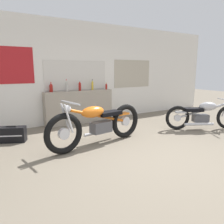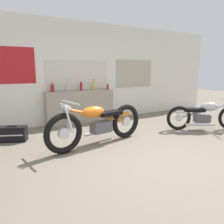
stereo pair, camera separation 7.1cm
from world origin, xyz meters
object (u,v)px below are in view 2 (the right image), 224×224
Objects in this scene: hard_case_black at (13,134)px; bottle_leftmost at (52,88)px; bottle_left_center at (68,86)px; motorcycle_orange at (98,123)px; bottle_center at (81,86)px; motorcycle_silver at (205,115)px; bottle_rightmost at (108,86)px; bottle_right_center at (94,85)px.

bottle_leftmost is at bearing 37.53° from hard_case_black.
bottle_left_center is 0.14× the size of motorcycle_orange.
bottle_center is 0.46× the size of hard_case_black.
motorcycle_silver is 4.50m from hard_case_black.
hard_case_black is at bearing 161.19° from motorcycle_silver.
bottle_leftmost is 0.88× the size of bottle_center.
bottle_leftmost is 1.24× the size of bottle_rightmost.
bottle_rightmost is (1.61, -0.09, -0.02)m from bottle_leftmost.
bottle_right_center reaches higher than bottle_center.
bottle_leftmost is 1.66m from hard_case_black.
motorcycle_silver is 0.77× the size of motorcycle_orange.
bottle_center is at bearing -3.79° from bottle_leftmost.
bottle_center is at bearing 76.76° from motorcycle_orange.
hard_case_black is (-1.12, -0.86, -0.86)m from bottle_leftmost.
bottle_left_center is 1.61× the size of bottle_rightmost.
bottle_center is (0.38, 0.00, -0.02)m from bottle_left_center.
motorcycle_orange is (-1.27, -1.86, -0.57)m from bottle_rightmost.
bottle_left_center reaches higher than motorcycle_orange.
bottle_right_center is 2.62m from hard_case_black.
hard_case_black is at bearing -159.93° from bottle_right_center.
motorcycle_silver is (1.94, -2.30, -0.66)m from bottle_right_center.
motorcycle_silver is at bearing -7.28° from motorcycle_orange.
bottle_center reaches higher than motorcycle_silver.
bottle_leftmost is 0.83× the size of bottle_right_center.
bottle_rightmost is at bearing 15.74° from hard_case_black.
bottle_rightmost reaches higher than motorcycle_silver.
bottle_leftmost reaches higher than hard_case_black.
bottle_right_center is 3.08m from motorcycle_silver.
hard_case_black is at bearing -142.47° from bottle_leftmost.
bottle_center is at bearing 23.00° from hard_case_black.
bottle_center is 0.83m from bottle_rightmost.
bottle_leftmost reaches higher than bottle_rightmost.
motorcycle_orange is (-0.45, -1.90, -0.60)m from bottle_center.
motorcycle_silver is at bearing -49.74° from bottle_right_center.
hard_case_black is (-1.46, 1.09, -0.28)m from motorcycle_orange.
bottle_left_center reaches higher than motorcycle_silver.
bottle_center is 0.16× the size of motorcycle_silver.
bottle_rightmost reaches higher than motorcycle_orange.
motorcycle_silver is 2.87× the size of hard_case_black.
bottle_rightmost is 0.33× the size of hard_case_black.
bottle_left_center is at bearing 178.29° from bottle_rightmost.
bottle_left_center reaches higher than bottle_right_center.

